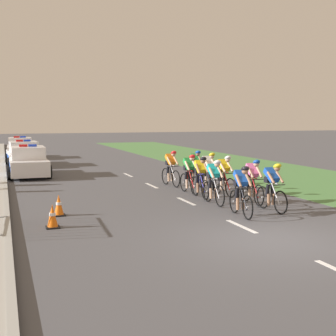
{
  "coord_description": "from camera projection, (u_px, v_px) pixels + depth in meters",
  "views": [
    {
      "loc": [
        -5.97,
        -9.41,
        2.91
      ],
      "look_at": [
        -0.38,
        6.34,
        1.1
      ],
      "focal_mm": 49.87,
      "sensor_mm": 36.0,
      "label": 1
    }
  ],
  "objects": [
    {
      "name": "ground_plane",
      "position": [
        272.0,
        240.0,
        11.12
      ],
      "size": [
        160.0,
        160.0,
        0.0
      ],
      "primitive_type": "plane",
      "color": "#4C4C51"
    },
    {
      "name": "traffic_cone_mid",
      "position": [
        52.0,
        216.0,
        12.32
      ],
      "size": [
        0.36,
        0.36,
        0.64
      ],
      "color": "black",
      "rests_on": "ground"
    },
    {
      "name": "cyclist_sixth",
      "position": [
        224.0,
        175.0,
        17.37
      ],
      "size": [
        0.44,
        1.72,
        1.56
      ],
      "color": "black",
      "rests_on": "ground"
    },
    {
      "name": "cyclist_seventh",
      "position": [
        189.0,
        173.0,
        17.9
      ],
      "size": [
        0.42,
        1.72,
        1.56
      ],
      "color": "black",
      "rests_on": "ground"
    },
    {
      "name": "kerb_edge",
      "position": [
        5.0,
        177.0,
        22.25
      ],
      "size": [
        0.16,
        60.0,
        0.13
      ],
      "primitive_type": "cube",
      "color": "#9E9E99",
      "rests_on": "ground"
    },
    {
      "name": "cyclist_tenth",
      "position": [
        196.0,
        167.0,
        20.01
      ],
      "size": [
        0.42,
        1.72,
        1.56
      ],
      "color": "black",
      "rests_on": "ground"
    },
    {
      "name": "lane_markings_centre",
      "position": [
        186.0,
        201.0,
        16.27
      ],
      "size": [
        0.14,
        17.6,
        0.01
      ],
      "color": "white",
      "rests_on": "ground"
    },
    {
      "name": "police_car_third",
      "position": [
        20.0,
        149.0,
        33.69
      ],
      "size": [
        2.07,
        4.44,
        1.59
      ],
      "color": "white",
      "rests_on": "ground"
    },
    {
      "name": "cyclist_eighth",
      "position": [
        208.0,
        170.0,
        18.81
      ],
      "size": [
        0.46,
        1.72,
        1.56
      ],
      "color": "black",
      "rests_on": "ground"
    },
    {
      "name": "cyclist_third",
      "position": [
        214.0,
        181.0,
        15.62
      ],
      "size": [
        0.42,
        1.72,
        1.56
      ],
      "color": "black",
      "rests_on": "ground"
    },
    {
      "name": "police_car_nearest",
      "position": [
        28.0,
        162.0,
        23.29
      ],
      "size": [
        2.01,
        4.4,
        1.59
      ],
      "color": "white",
      "rests_on": "ground"
    },
    {
      "name": "cyclist_ninth",
      "position": [
        171.0,
        168.0,
        19.87
      ],
      "size": [
        0.45,
        1.72,
        1.56
      ],
      "color": "black",
      "rests_on": "ground"
    },
    {
      "name": "police_car_second",
      "position": [
        24.0,
        155.0,
        28.27
      ],
      "size": [
        2.15,
        4.48,
        1.59
      ],
      "color": "silver",
      "rests_on": "ground"
    },
    {
      "name": "traffic_cone_near",
      "position": [
        59.0,
        205.0,
        13.85
      ],
      "size": [
        0.36,
        0.36,
        0.64
      ],
      "color": "black",
      "rests_on": "ground"
    },
    {
      "name": "cyclist_lead",
      "position": [
        241.0,
        190.0,
        13.71
      ],
      "size": [
        0.44,
        1.72,
        1.56
      ],
      "color": "black",
      "rests_on": "ground"
    },
    {
      "name": "grass_verge",
      "position": [
        255.0,
        168.0,
        26.77
      ],
      "size": [
        7.0,
        60.0,
        0.01
      ],
      "primitive_type": "cube",
      "color": "#4C7F42",
      "rests_on": "ground"
    },
    {
      "name": "cyclist_second",
      "position": [
        272.0,
        186.0,
        14.45
      ],
      "size": [
        0.42,
        1.72,
        1.56
      ],
      "color": "black",
      "rests_on": "ground"
    },
    {
      "name": "cyclist_fifth",
      "position": [
        200.0,
        176.0,
        16.9
      ],
      "size": [
        0.43,
        1.72,
        1.56
      ],
      "color": "black",
      "rests_on": "ground"
    },
    {
      "name": "cyclist_fourth",
      "position": [
        253.0,
        181.0,
        15.74
      ],
      "size": [
        0.43,
        1.72,
        1.56
      ],
      "color": "black",
      "rests_on": "ground"
    }
  ]
}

